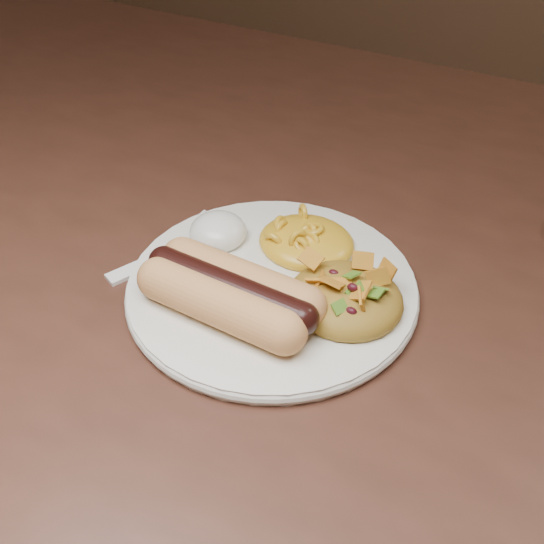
% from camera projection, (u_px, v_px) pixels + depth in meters
% --- Properties ---
extents(table, '(1.60, 0.90, 0.75)m').
position_uv_depth(table, '(304.00, 302.00, 0.66)').
color(table, '#47261B').
rests_on(table, floor).
extents(plate, '(0.31, 0.31, 0.01)m').
position_uv_depth(plate, '(272.00, 287.00, 0.53)').
color(plate, silver).
rests_on(plate, table).
extents(hotdog, '(0.13, 0.07, 0.03)m').
position_uv_depth(hotdog, '(230.00, 292.00, 0.49)').
color(hotdog, '#F99E5F').
rests_on(hotdog, plate).
extents(mac_and_cheese, '(0.11, 0.11, 0.03)m').
position_uv_depth(mac_and_cheese, '(307.00, 231.00, 0.56)').
color(mac_and_cheese, orange).
rests_on(mac_and_cheese, plate).
extents(sour_cream, '(0.06, 0.06, 0.03)m').
position_uv_depth(sour_cream, '(218.00, 225.00, 0.56)').
color(sour_cream, white).
rests_on(sour_cream, plate).
extents(taco_salad, '(0.09, 0.09, 0.04)m').
position_uv_depth(taco_salad, '(346.00, 290.00, 0.50)').
color(taco_salad, '#C3591D').
rests_on(taco_salad, plate).
extents(fork, '(0.08, 0.15, 0.00)m').
position_uv_depth(fork, '(159.00, 258.00, 0.57)').
color(fork, white).
rests_on(fork, table).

